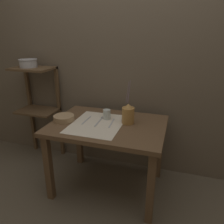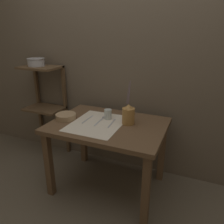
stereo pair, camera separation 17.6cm
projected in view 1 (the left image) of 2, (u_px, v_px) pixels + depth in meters
The scene contains 12 objects.
ground_plane at pixel (108, 186), 2.27m from camera, with size 12.00×12.00×0.00m, color brown.
stone_wall_back at pixel (122, 62), 2.29m from camera, with size 7.00×0.06×2.40m.
wooden_table at pixel (108, 133), 2.06m from camera, with size 1.05×0.77×0.70m.
wooden_shelf_unit at pixel (38, 97), 2.57m from camera, with size 0.45×0.31×1.13m.
linen_cloth at pixel (97, 124), 2.02m from camera, with size 0.46×0.56×0.00m.
pitcher_with_flowers at pixel (128, 114), 2.01m from camera, with size 0.12×0.12×0.41m.
wooden_bowl at pixel (64, 118), 2.08m from camera, with size 0.20×0.20×0.05m.
glass_tumbler_near at pixel (107, 114), 2.11m from camera, with size 0.07×0.07×0.09m.
knife_center at pixel (86, 120), 2.09m from camera, with size 0.01×0.21×0.00m.
spoon_inner at pixel (101, 120), 2.10m from camera, with size 0.02×0.22×0.02m.
fork_inner at pixel (112, 123), 2.03m from camera, with size 0.03×0.21×0.00m.
metal_pot_large at pixel (28, 63), 2.40m from camera, with size 0.20×0.20×0.09m.
Camera 1 is at (0.60, -1.76, 1.51)m, focal length 35.00 mm.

